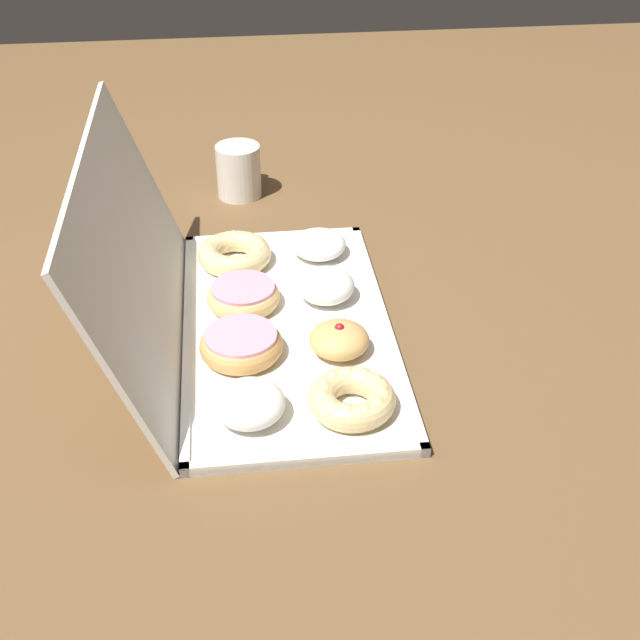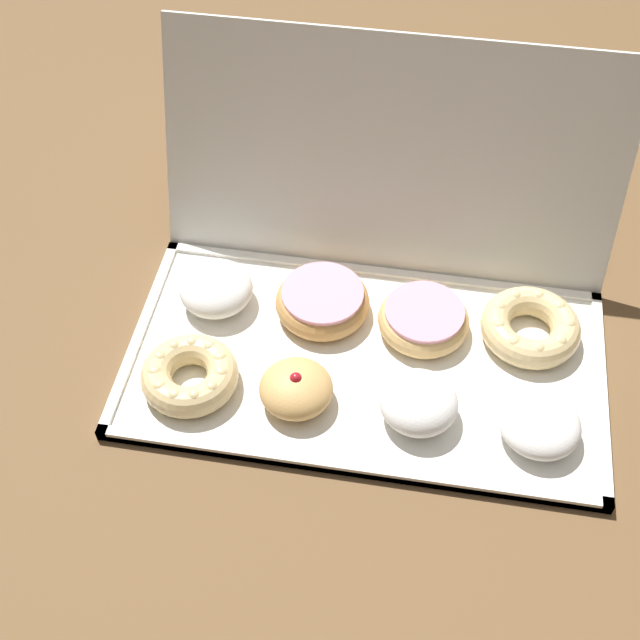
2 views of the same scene
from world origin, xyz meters
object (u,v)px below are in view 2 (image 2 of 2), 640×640
cruller_donut_7 (530,327)px  jelly_filled_donut_1 (296,389)px  powdered_filled_donut_3 (540,424)px  powdered_filled_donut_4 (216,289)px  cruller_donut_0 (189,374)px  powdered_filled_donut_2 (419,403)px  pink_frosted_donut_6 (424,319)px  donut_box (364,363)px  pink_frosted_donut_5 (323,301)px

cruller_donut_7 → jelly_filled_donut_1: bearing=-152.3°
powdered_filled_donut_3 → powdered_filled_donut_4: (-0.39, 0.13, 0.00)m
cruller_donut_0 → powdered_filled_donut_4: size_ratio=1.24×
powdered_filled_donut_2 → cruller_donut_7: size_ratio=0.73×
pink_frosted_donut_6 → cruller_donut_0: bearing=-153.7°
powdered_filled_donut_3 → pink_frosted_donut_6: size_ratio=0.81×
donut_box → pink_frosted_donut_6: (0.06, 0.06, 0.02)m
cruller_donut_0 → jelly_filled_donut_1: (0.12, -0.00, 0.00)m
donut_box → cruller_donut_7: (0.19, 0.07, 0.02)m
cruller_donut_0 → powdered_filled_donut_3: (0.39, -0.00, 0.00)m
cruller_donut_0 → pink_frosted_donut_6: cruller_donut_0 is taller
donut_box → powdered_filled_donut_4: powdered_filled_donut_4 is taller
powdered_filled_donut_3 → powdered_filled_donut_4: bearing=161.3°
cruller_donut_0 → pink_frosted_donut_6: 0.28m
cruller_donut_0 → pink_frosted_donut_5: cruller_donut_0 is taller
pink_frosted_donut_5 → pink_frosted_donut_6: bearing=-3.7°
powdered_filled_donut_3 → pink_frosted_donut_5: (-0.26, 0.14, -0.00)m
cruller_donut_0 → jelly_filled_donut_1: bearing=-0.4°
powdered_filled_donut_3 → pink_frosted_donut_5: size_ratio=0.77×
powdered_filled_donut_4 → jelly_filled_donut_1: bearing=-46.4°
jelly_filled_donut_1 → pink_frosted_donut_6: 0.18m
jelly_filled_donut_1 → powdered_filled_donut_4: (-0.12, 0.13, 0.00)m
powdered_filled_donut_2 → pink_frosted_donut_5: (-0.13, 0.13, -0.00)m
donut_box → cruller_donut_7: bearing=20.0°
jelly_filled_donut_1 → powdered_filled_donut_2: 0.14m
cruller_donut_0 → pink_frosted_donut_5: bearing=45.6°
jelly_filled_donut_1 → powdered_filled_donut_3: 0.27m
pink_frosted_donut_6 → pink_frosted_donut_5: bearing=176.3°
powdered_filled_donut_3 → pink_frosted_donut_5: bearing=152.2°
cruller_donut_0 → powdered_filled_donut_3: 0.39m
jelly_filled_donut_1 → powdered_filled_donut_3: bearing=-0.6°
cruller_donut_7 → cruller_donut_0: bearing=-160.5°
powdered_filled_donut_4 → cruller_donut_7: (0.38, 0.01, -0.00)m
donut_box → cruller_donut_0: 0.20m
donut_box → jelly_filled_donut_1: 0.10m
cruller_donut_0 → jelly_filled_donut_1: jelly_filled_donut_1 is taller
cruller_donut_7 → powdered_filled_donut_2: bearing=-132.2°
powdered_filled_donut_3 → pink_frosted_donut_6: (-0.14, 0.13, -0.00)m
jelly_filled_donut_1 → pink_frosted_donut_6: (0.13, 0.13, -0.00)m
powdered_filled_donut_4 → pink_frosted_donut_6: 0.26m
jelly_filled_donut_1 → pink_frosted_donut_5: bearing=86.6°
powdered_filled_donut_4 → donut_box: bearing=-18.1°
jelly_filled_donut_1 → pink_frosted_donut_5: (0.01, 0.13, -0.00)m
powdered_filled_donut_2 → jelly_filled_donut_1: bearing=-179.3°
donut_box → pink_frosted_donut_5: (-0.06, 0.07, 0.02)m
donut_box → powdered_filled_donut_4: bearing=161.9°
jelly_filled_donut_1 → powdered_filled_donut_2: size_ratio=0.96×
donut_box → pink_frosted_donut_6: bearing=43.6°
powdered_filled_donut_4 → pink_frosted_donut_6: powdered_filled_donut_4 is taller
powdered_filled_donut_2 → powdered_filled_donut_3: (0.13, -0.00, -0.00)m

